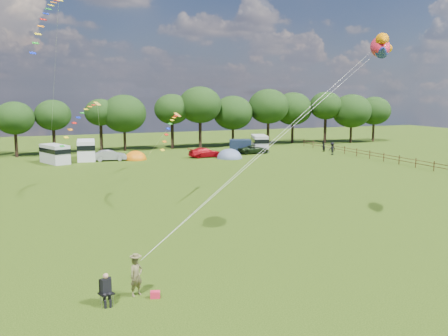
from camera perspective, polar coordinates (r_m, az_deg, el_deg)
name	(u,v)px	position (r m, az deg, el deg)	size (l,w,h in m)	color
ground_plane	(276,257)	(28.96, 5.92, -10.08)	(180.00, 180.00, 0.00)	black
tree_line	(147,111)	(81.37, -8.78, 6.47)	(102.98, 10.98, 10.27)	black
fence	(363,153)	(74.39, 15.61, 1.70)	(0.12, 33.12, 1.20)	#472D19
car_b	(110,155)	(70.03, -12.91, 1.41)	(1.56, 4.18, 1.47)	#909398
car_c	(205,153)	(71.95, -2.19, 1.78)	(1.95, 4.63, 1.39)	#B00911
car_d	(253,149)	(76.44, 3.38, 2.16)	(2.23, 4.92, 1.34)	black
campervan_b	(55,153)	(69.49, -18.78, 1.60)	(3.81, 5.46, 2.46)	silver
campervan_c	(86,149)	(71.79, -15.48, 2.07)	(2.97, 5.79, 2.73)	silver
campervan_d	(260,143)	(79.73, 4.08, 2.91)	(3.67, 5.59, 2.53)	#B9B9BB
tent_orange	(136,159)	(70.63, -10.07, 0.97)	(3.13, 3.43, 2.45)	#D46709
tent_greyblue	(229,158)	(70.92, 0.63, 1.14)	(3.62, 3.97, 2.70)	slate
awning_navy	(240,146)	(77.17, 1.86, 2.50)	(3.30, 2.68, 2.06)	#131E30
kite_flyer	(136,276)	(23.73, -10.00, -12.10)	(0.67, 0.44, 1.85)	brown
camp_chair	(106,286)	(23.13, -13.35, -12.94)	(0.72, 0.73, 1.44)	#99999E
kite_bag	(155,295)	(23.63, -7.87, -14.14)	(0.44, 0.30, 0.31)	red
fish_kite	(381,47)	(34.16, 17.46, 13.09)	(2.76, 3.61, 1.96)	#F21F39
streamer_kite_a	(48,15)	(50.66, -19.46, 16.15)	(3.42, 5.57, 5.79)	yellow
streamer_kite_b	(83,116)	(47.68, -15.79, 5.73)	(4.28, 4.70, 3.80)	gold
streamer_kite_c	(172,125)	(42.06, -6.00, 4.94)	(3.15, 4.98, 2.80)	gold
walker_a	(323,146)	(80.46, 11.24, 2.45)	(0.82, 0.51, 1.69)	black
walker_b	(332,149)	(76.25, 12.26, 2.17)	(1.23, 0.57, 1.91)	black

